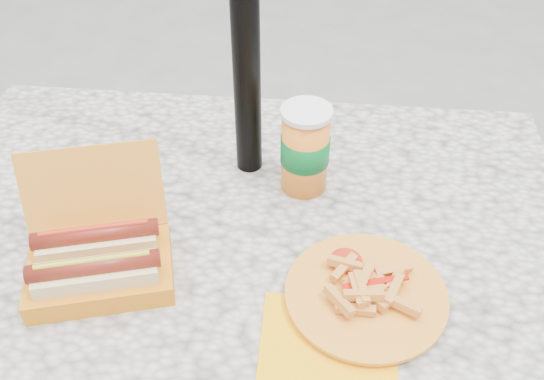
{
  "coord_description": "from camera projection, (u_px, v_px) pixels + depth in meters",
  "views": [
    {
      "loc": [
        0.14,
        -0.77,
        1.52
      ],
      "look_at": [
        0.06,
        0.03,
        0.8
      ],
      "focal_mm": 40.0,
      "sensor_mm": 36.0,
      "label": 1
    }
  ],
  "objects": [
    {
      "name": "soda_cup",
      "position": [
        305.0,
        149.0,
        1.11
      ],
      "size": [
        0.09,
        0.09,
        0.17
      ],
      "rotation": [
        0.0,
        0.0,
        0.07
      ],
      "color": "orange",
      "rests_on": "picnic_table"
    },
    {
      "name": "fries_plate",
      "position": [
        363.0,
        297.0,
        0.94
      ],
      "size": [
        0.29,
        0.33,
        0.05
      ],
      "rotation": [
        0.0,
        0.0,
        -0.22
      ],
      "color": "#FFAE09",
      "rests_on": "picnic_table"
    },
    {
      "name": "picnic_table",
      "position": [
        241.0,
        261.0,
        1.16
      ],
      "size": [
        1.2,
        0.8,
        0.75
      ],
      "color": "beige",
      "rests_on": "ground"
    },
    {
      "name": "hotdog_box",
      "position": [
        99.0,
        259.0,
        0.97
      ],
      "size": [
        0.27,
        0.26,
        0.18
      ],
      "rotation": [
        0.0,
        0.0,
        0.28
      ],
      "color": "orange",
      "rests_on": "picnic_table"
    }
  ]
}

